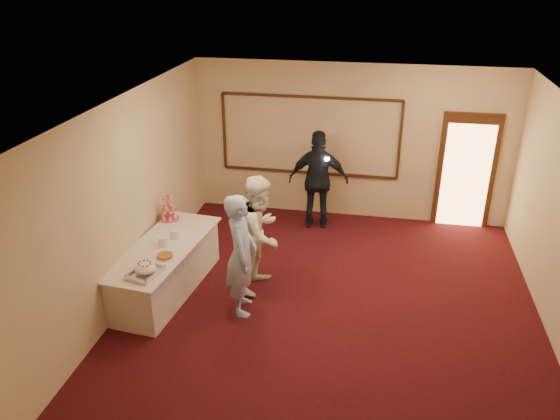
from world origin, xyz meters
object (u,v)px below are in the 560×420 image
(cupcake_stand, at_px, (168,209))
(pavlova_tray, at_px, (145,270))
(buffet_table, at_px, (165,268))
(tart, at_px, (165,256))
(guest, at_px, (318,180))
(woman, at_px, (260,233))
(plate_stack_a, at_px, (164,241))
(plate_stack_b, at_px, (175,234))
(man, at_px, (241,255))

(cupcake_stand, bearing_deg, pavlova_tray, -78.98)
(buffet_table, bearing_deg, cupcake_stand, 105.52)
(tart, relative_size, guest, 0.14)
(pavlova_tray, distance_m, woman, 1.81)
(tart, bearing_deg, guest, 58.42)
(buffet_table, relative_size, plate_stack_a, 13.81)
(plate_stack_b, height_order, guest, guest)
(pavlova_tray, bearing_deg, plate_stack_b, 89.64)
(pavlova_tray, xyz_separation_m, guest, (1.92, 3.49, 0.10))
(plate_stack_a, bearing_deg, woman, 15.53)
(buffet_table, height_order, plate_stack_a, plate_stack_a)
(woman, bearing_deg, tart, 133.06)
(buffet_table, height_order, plate_stack_b, plate_stack_b)
(tart, bearing_deg, plate_stack_b, 97.02)
(pavlova_tray, height_order, guest, guest)
(plate_stack_b, xyz_separation_m, guest, (1.92, 2.38, 0.10))
(plate_stack_a, xyz_separation_m, woman, (1.40, 0.39, 0.07))
(plate_stack_a, relative_size, man, 0.10)
(plate_stack_b, bearing_deg, man, -25.07)
(pavlova_tray, xyz_separation_m, man, (1.20, 0.54, 0.06))
(cupcake_stand, bearing_deg, woman, -16.58)
(plate_stack_a, height_order, man, man)
(plate_stack_a, height_order, guest, guest)
(buffet_table, distance_m, cupcake_stand, 1.10)
(man, bearing_deg, tart, 80.35)
(guest, bearing_deg, man, 71.93)
(buffet_table, bearing_deg, pavlova_tray, -84.20)
(buffet_table, distance_m, woman, 1.56)
(cupcake_stand, height_order, plate_stack_b, cupcake_stand)
(plate_stack_a, bearing_deg, cupcake_stand, 106.57)
(guest, bearing_deg, plate_stack_a, 48.58)
(plate_stack_a, bearing_deg, man, -13.25)
(plate_stack_b, bearing_deg, pavlova_tray, -90.36)
(man, relative_size, guest, 0.97)
(pavlova_tray, height_order, man, man)
(pavlova_tray, height_order, tart, pavlova_tray)
(woman, bearing_deg, man, -177.59)
(plate_stack_a, bearing_deg, plate_stack_b, 72.74)
(plate_stack_b, height_order, tart, plate_stack_b)
(plate_stack_b, relative_size, woman, 0.09)
(pavlova_tray, bearing_deg, man, 24.29)
(man, xyz_separation_m, woman, (0.12, 0.69, 0.00))
(cupcake_stand, relative_size, man, 0.27)
(buffet_table, distance_m, plate_stack_b, 0.55)
(buffet_table, xyz_separation_m, cupcake_stand, (-0.25, 0.91, 0.56))
(buffet_table, bearing_deg, tart, -62.82)
(plate_stack_a, distance_m, tart, 0.39)
(plate_stack_b, relative_size, man, 0.09)
(cupcake_stand, height_order, guest, guest)
(buffet_table, relative_size, pavlova_tray, 4.45)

